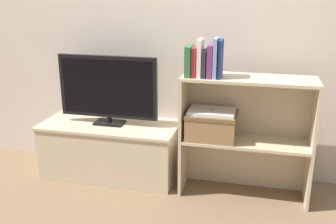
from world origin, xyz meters
The scene contains 15 objects.
ground_plane centered at (0.00, 0.00, 0.00)m, with size 16.00×16.00×0.00m, color brown.
wall_back centered at (0.00, 0.48, 1.20)m, with size 10.00×0.05×2.40m.
tv_stand centered at (-0.48, 0.22, 0.21)m, with size 1.04×0.47×0.42m.
tv centered at (-0.48, 0.22, 0.70)m, with size 0.76×0.14×0.52m.
bookshelf_lower_tier centered at (0.55, 0.21, 0.27)m, with size 0.88×0.30×0.41m.
bookshelf_upper_tier centered at (0.55, 0.21, 0.69)m, with size 0.88×0.30×0.44m.
book_forest centered at (0.16, 0.10, 0.95)m, with size 0.04×0.15×0.20m.
book_crimson centered at (0.19, 0.10, 0.95)m, with size 0.03×0.14×0.20m.
book_ivory centered at (0.23, 0.10, 0.98)m, with size 0.03×0.13×0.25m.
book_charcoal centered at (0.26, 0.10, 0.94)m, with size 0.03×0.14×0.18m.
book_plum centered at (0.30, 0.10, 0.96)m, with size 0.04×0.15×0.21m.
book_skyblue centered at (0.33, 0.10, 0.98)m, with size 0.02×0.15×0.26m.
book_navy centered at (0.36, 0.10, 0.98)m, with size 0.02×0.13×0.25m.
storage_basket_left centered at (0.31, 0.14, 0.51)m, with size 0.34×0.27×0.18m.
laptop centered at (0.31, 0.14, 0.61)m, with size 0.32×0.22×0.02m.
Camera 1 is at (0.62, -2.42, 1.43)m, focal length 42.00 mm.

